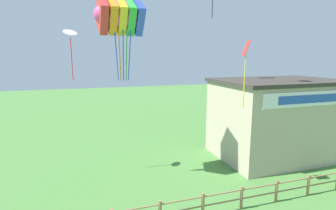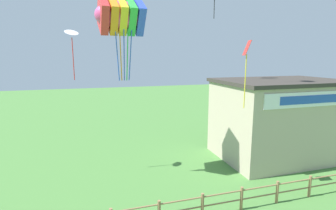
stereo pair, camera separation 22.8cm
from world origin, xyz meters
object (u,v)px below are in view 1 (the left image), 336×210
kite_rainbow_parafoil (120,16)px  kite_red_diamond (245,63)px  kite_white_delta (70,36)px  seaside_building (277,118)px

kite_rainbow_parafoil → kite_red_diamond: (5.76, -3.30, -2.48)m
kite_white_delta → kite_red_diamond: bearing=-28.7°
kite_red_diamond → kite_rainbow_parafoil: bearing=150.2°
seaside_building → kite_white_delta: 14.82m
seaside_building → kite_rainbow_parafoil: bearing=-178.6°
seaside_building → kite_rainbow_parafoil: kite_rainbow_parafoil is taller
seaside_building → kite_rainbow_parafoil: (-11.07, -0.27, 6.53)m
kite_rainbow_parafoil → kite_red_diamond: size_ratio=1.34×
seaside_building → kite_red_diamond: kite_red_diamond is taller
seaside_building → kite_rainbow_parafoil: 12.85m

